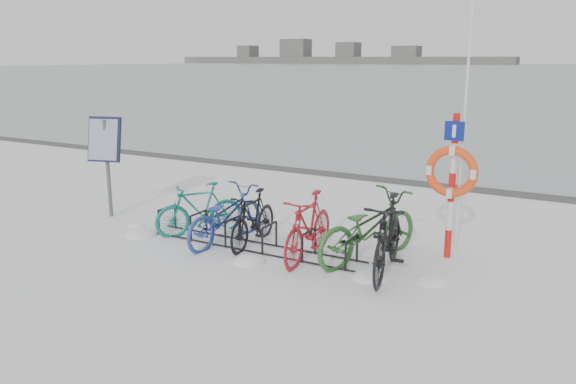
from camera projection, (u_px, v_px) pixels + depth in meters
name	position (u px, v px, depth m)	size (l,w,h in m)	color
ground	(251.00, 247.00, 9.33)	(900.00, 900.00, 0.00)	white
quay_edge	(376.00, 179.00, 14.33)	(400.00, 0.25, 0.10)	#3F3F42
bike_rack	(251.00, 237.00, 9.29)	(4.00, 0.48, 0.46)	black
info_board	(105.00, 146.00, 10.80)	(0.70, 0.42, 1.97)	#595B5E
lifebuoy_station	(452.00, 172.00, 8.49)	(0.79, 0.23, 4.12)	red
shoreline	(327.00, 58.00, 287.25)	(180.00, 12.00, 9.50)	#4F4F4F
bike_0	(200.00, 207.00, 9.95)	(0.45, 1.60, 0.96)	#147165
bike_1	(225.00, 214.00, 9.51)	(0.65, 1.88, 0.99)	#293C95
bike_2	(253.00, 217.00, 9.38)	(0.45, 1.59, 0.95)	black
bike_3	(308.00, 225.00, 8.73)	(0.50, 1.78, 1.07)	#A61C24
bike_4	(368.00, 225.00, 8.64)	(0.74, 2.11, 1.11)	#2B612A
bike_5	(388.00, 234.00, 8.10)	(0.55, 1.94, 1.17)	black
snow_drifts	(261.00, 253.00, 9.07)	(5.99, 1.83, 0.21)	white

